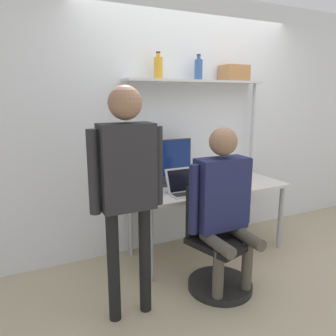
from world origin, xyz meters
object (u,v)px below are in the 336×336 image
object	(u,v)px
office_chair	(217,257)
person_standing	(127,175)
bottle_amber	(158,68)
bottle_blue	(198,69)
storage_box	(234,73)
monitor	(163,160)
laptop	(184,186)
cell_phone	(210,190)
person_seated	(223,197)

from	to	relation	value
office_chair	person_standing	size ratio (longest dim) A/B	0.53
bottle_amber	bottle_blue	bearing A→B (deg)	0.00
person_standing	bottle_blue	bearing A→B (deg)	38.92
bottle_amber	storage_box	world-z (taller)	bottle_amber
monitor	office_chair	world-z (taller)	monitor
storage_box	monitor	bearing A→B (deg)	-178.31
laptop	monitor	bearing A→B (deg)	100.70
office_chair	storage_box	size ratio (longest dim) A/B	3.24
laptop	storage_box	bearing A→B (deg)	24.49
person_standing	storage_box	size ratio (longest dim) A/B	6.10
cell_phone	bottle_blue	world-z (taller)	bottle_blue
laptop	cell_phone	distance (m)	0.28
monitor	cell_phone	distance (m)	0.57
monitor	person_standing	bearing A→B (deg)	-128.39
person_seated	bottle_amber	bearing A→B (deg)	100.22
monitor	person_seated	distance (m)	0.92
person_seated	bottle_amber	xyz separation A→B (m)	(-0.17, 0.92, 1.09)
laptop	storage_box	distance (m)	1.42
cell_phone	person_standing	world-z (taller)	person_standing
office_chair	bottle_amber	world-z (taller)	bottle_amber
person_seated	storage_box	xyz separation A→B (m)	(0.75, 0.92, 1.06)
monitor	laptop	size ratio (longest dim) A/B	1.89
office_chair	storage_box	bearing A→B (deg)	49.02
bottle_blue	person_standing	bearing A→B (deg)	-141.08
monitor	bottle_blue	bearing A→B (deg)	3.52
laptop	storage_box	xyz separation A→B (m)	(0.82, 0.37, 1.10)
storage_box	person_seated	bearing A→B (deg)	-129.27
bottle_amber	storage_box	bearing A→B (deg)	0.00
office_chair	cell_phone	bearing A→B (deg)	64.86
monitor	office_chair	distance (m)	1.12
person_seated	bottle_blue	size ratio (longest dim) A/B	5.52
person_standing	bottle_amber	bearing A→B (deg)	53.91
person_standing	bottle_amber	world-z (taller)	bottle_amber
bottle_blue	office_chair	bearing A→B (deg)	-109.11
storage_box	bottle_amber	bearing A→B (deg)	180.00
cell_phone	storage_box	size ratio (longest dim) A/B	0.53
laptop	bottle_blue	xyz separation A→B (m)	(0.36, 0.37, 1.12)
bottle_amber	storage_box	distance (m)	0.92
person_seated	person_standing	xyz separation A→B (m)	(-0.82, 0.02, 0.27)
office_chair	bottle_blue	bearing A→B (deg)	70.89
cell_phone	bottle_blue	xyz separation A→B (m)	(0.08, 0.41, 1.18)
bottle_blue	storage_box	distance (m)	0.46
laptop	person_standing	world-z (taller)	person_standing
laptop	office_chair	size ratio (longest dim) A/B	0.38
person_standing	storage_box	xyz separation A→B (m)	(1.57, 0.90, 0.79)
office_chair	bottle_amber	xyz separation A→B (m)	(-0.15, 0.88, 1.64)
laptop	bottle_amber	xyz separation A→B (m)	(-0.10, 0.37, 1.12)
monitor	person_standing	world-z (taller)	person_standing
monitor	storage_box	xyz separation A→B (m)	(0.88, 0.03, 0.90)
cell_phone	person_seated	world-z (taller)	person_seated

